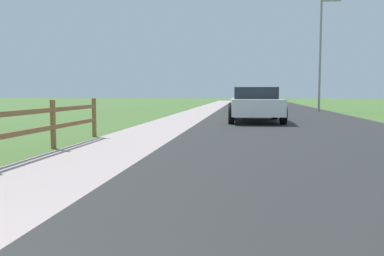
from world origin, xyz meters
name	(u,v)px	position (x,y,z in m)	size (l,w,h in m)	color
ground_plane	(215,112)	(0.00, 25.00, 0.00)	(120.00, 120.00, 0.00)	#4C6F33
road_asphalt	(272,111)	(3.50, 27.00, 0.00)	(7.00, 66.00, 0.01)	#2D2D2D
curb_concrete	(172,110)	(-3.00, 27.00, 0.00)	(6.00, 66.00, 0.01)	#B4A09C
grass_verge	(150,110)	(-4.50, 27.00, 0.01)	(5.00, 66.00, 0.00)	#4C6F33
parked_suv_white	(255,104)	(2.16, 16.84, 0.70)	(2.24, 4.93, 1.37)	white
parked_car_silver	(259,99)	(2.65, 26.75, 0.75)	(2.31, 4.39, 1.46)	#B7BABF
street_lamp	(322,45)	(6.30, 25.93, 3.99)	(1.17, 0.20, 6.76)	gray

